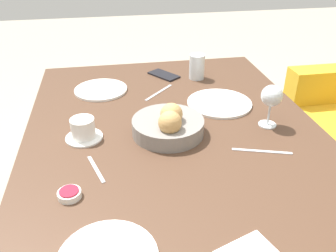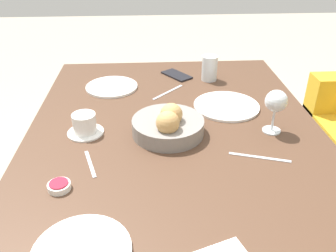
{
  "view_description": "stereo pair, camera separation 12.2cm",
  "coord_description": "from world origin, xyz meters",
  "px_view_note": "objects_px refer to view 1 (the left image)",
  "views": [
    {
      "loc": [
        0.96,
        -0.21,
        1.37
      ],
      "look_at": [
        -0.08,
        -0.03,
        0.75
      ],
      "focal_mm": 38.0,
      "sensor_mm": 36.0,
      "label": 1
    },
    {
      "loc": [
        0.98,
        -0.09,
        1.37
      ],
      "look_at": [
        -0.08,
        -0.03,
        0.75
      ],
      "focal_mm": 38.0,
      "sensor_mm": 36.0,
      "label": 2
    }
  ],
  "objects_px": {
    "jam_bowl_berry": "(69,194)",
    "cell_phone": "(164,75)",
    "knife_silver": "(262,151)",
    "wine_glass": "(272,97)",
    "spoon_coffee": "(96,169)",
    "water_tumbler": "(197,67)",
    "plate_near_left": "(101,90)",
    "bread_basket": "(169,125)",
    "plate_far_center": "(219,103)",
    "coffee_cup": "(83,130)",
    "fork_silver": "(159,92)"
  },
  "relations": [
    {
      "from": "spoon_coffee",
      "to": "water_tumbler",
      "type": "bearing_deg",
      "value": 143.64
    },
    {
      "from": "fork_silver",
      "to": "bread_basket",
      "type": "bearing_deg",
      "value": -3.18
    },
    {
      "from": "wine_glass",
      "to": "jam_bowl_berry",
      "type": "distance_m",
      "value": 0.74
    },
    {
      "from": "plate_near_left",
      "to": "spoon_coffee",
      "type": "bearing_deg",
      "value": -2.22
    },
    {
      "from": "bread_basket",
      "to": "knife_silver",
      "type": "xyz_separation_m",
      "value": [
        0.16,
        0.28,
        -0.04
      ]
    },
    {
      "from": "plate_near_left",
      "to": "plate_far_center",
      "type": "xyz_separation_m",
      "value": [
        0.22,
        0.47,
        0.0
      ]
    },
    {
      "from": "jam_bowl_berry",
      "to": "wine_glass",
      "type": "bearing_deg",
      "value": 111.71
    },
    {
      "from": "plate_near_left",
      "to": "spoon_coffee",
      "type": "distance_m",
      "value": 0.57
    },
    {
      "from": "bread_basket",
      "to": "plate_far_center",
      "type": "bearing_deg",
      "value": 128.68
    },
    {
      "from": "wine_glass",
      "to": "jam_bowl_berry",
      "type": "height_order",
      "value": "wine_glass"
    },
    {
      "from": "fork_silver",
      "to": "spoon_coffee",
      "type": "bearing_deg",
      "value": -27.96
    },
    {
      "from": "jam_bowl_berry",
      "to": "fork_silver",
      "type": "distance_m",
      "value": 0.7
    },
    {
      "from": "water_tumbler",
      "to": "wine_glass",
      "type": "distance_m",
      "value": 0.5
    },
    {
      "from": "jam_bowl_berry",
      "to": "knife_silver",
      "type": "height_order",
      "value": "jam_bowl_berry"
    },
    {
      "from": "plate_far_center",
      "to": "knife_silver",
      "type": "relative_size",
      "value": 1.4
    },
    {
      "from": "coffee_cup",
      "to": "plate_near_left",
      "type": "bearing_deg",
      "value": 170.95
    },
    {
      "from": "plate_far_center",
      "to": "spoon_coffee",
      "type": "bearing_deg",
      "value": -54.32
    },
    {
      "from": "water_tumbler",
      "to": "wine_glass",
      "type": "xyz_separation_m",
      "value": [
        0.47,
        0.15,
        0.06
      ]
    },
    {
      "from": "plate_near_left",
      "to": "coffee_cup",
      "type": "bearing_deg",
      "value": -9.05
    },
    {
      "from": "wine_glass",
      "to": "fork_silver",
      "type": "bearing_deg",
      "value": -134.99
    },
    {
      "from": "coffee_cup",
      "to": "jam_bowl_berry",
      "type": "xyz_separation_m",
      "value": [
        0.3,
        -0.03,
        -0.02
      ]
    },
    {
      "from": "wine_glass",
      "to": "plate_far_center",
      "type": "bearing_deg",
      "value": -147.99
    },
    {
      "from": "coffee_cup",
      "to": "jam_bowl_berry",
      "type": "height_order",
      "value": "coffee_cup"
    },
    {
      "from": "plate_far_center",
      "to": "jam_bowl_berry",
      "type": "height_order",
      "value": "jam_bowl_berry"
    },
    {
      "from": "plate_near_left",
      "to": "fork_silver",
      "type": "distance_m",
      "value": 0.25
    },
    {
      "from": "plate_far_center",
      "to": "fork_silver",
      "type": "relative_size",
      "value": 1.78
    },
    {
      "from": "plate_near_left",
      "to": "jam_bowl_berry",
      "type": "relative_size",
      "value": 3.59
    },
    {
      "from": "water_tumbler",
      "to": "coffee_cup",
      "type": "xyz_separation_m",
      "value": [
        0.45,
        -0.51,
        -0.02
      ]
    },
    {
      "from": "wine_glass",
      "to": "cell_phone",
      "type": "height_order",
      "value": "wine_glass"
    },
    {
      "from": "wine_glass",
      "to": "coffee_cup",
      "type": "relative_size",
      "value": 1.24
    },
    {
      "from": "plate_far_center",
      "to": "cell_phone",
      "type": "distance_m",
      "value": 0.38
    },
    {
      "from": "cell_phone",
      "to": "bread_basket",
      "type": "bearing_deg",
      "value": -7.69
    },
    {
      "from": "plate_far_center",
      "to": "jam_bowl_berry",
      "type": "bearing_deg",
      "value": -50.35
    },
    {
      "from": "bread_basket",
      "to": "plate_far_center",
      "type": "distance_m",
      "value": 0.31
    },
    {
      "from": "water_tumbler",
      "to": "cell_phone",
      "type": "distance_m",
      "value": 0.17
    },
    {
      "from": "spoon_coffee",
      "to": "plate_near_left",
      "type": "bearing_deg",
      "value": 177.78
    },
    {
      "from": "jam_bowl_berry",
      "to": "cell_phone",
      "type": "bearing_deg",
      "value": 154.08
    },
    {
      "from": "spoon_coffee",
      "to": "cell_phone",
      "type": "relative_size",
      "value": 0.85
    },
    {
      "from": "knife_silver",
      "to": "cell_phone",
      "type": "height_order",
      "value": "cell_phone"
    },
    {
      "from": "wine_glass",
      "to": "spoon_coffee",
      "type": "distance_m",
      "value": 0.64
    },
    {
      "from": "bread_basket",
      "to": "plate_near_left",
      "type": "xyz_separation_m",
      "value": [
        -0.41,
        -0.23,
        -0.03
      ]
    },
    {
      "from": "bread_basket",
      "to": "cell_phone",
      "type": "distance_m",
      "value": 0.54
    },
    {
      "from": "plate_far_center",
      "to": "knife_silver",
      "type": "distance_m",
      "value": 0.35
    },
    {
      "from": "bread_basket",
      "to": "knife_silver",
      "type": "relative_size",
      "value": 1.34
    },
    {
      "from": "coffee_cup",
      "to": "plate_far_center",
      "type": "bearing_deg",
      "value": 107.62
    },
    {
      "from": "coffee_cup",
      "to": "fork_silver",
      "type": "xyz_separation_m",
      "value": [
        -0.32,
        0.31,
        -0.03
      ]
    },
    {
      "from": "plate_far_center",
      "to": "jam_bowl_berry",
      "type": "relative_size",
      "value": 4.1
    },
    {
      "from": "plate_far_center",
      "to": "water_tumbler",
      "type": "bearing_deg",
      "value": -174.84
    },
    {
      "from": "plate_near_left",
      "to": "spoon_coffee",
      "type": "relative_size",
      "value": 1.63
    },
    {
      "from": "plate_near_left",
      "to": "cell_phone",
      "type": "distance_m",
      "value": 0.32
    }
  ]
}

